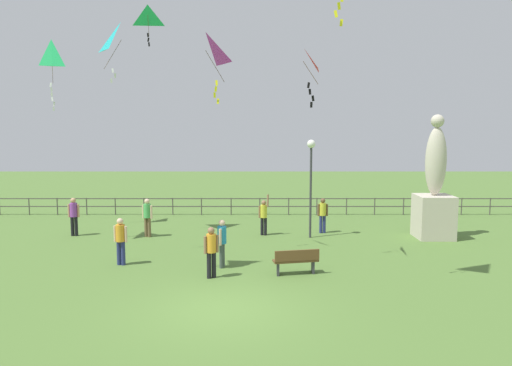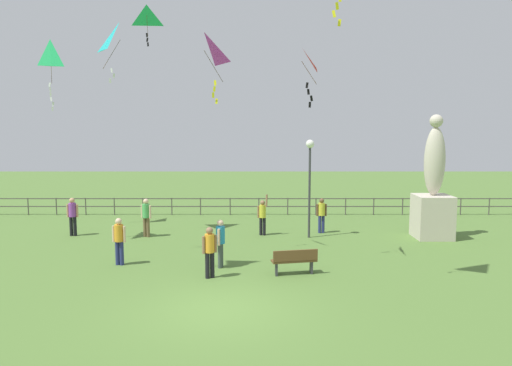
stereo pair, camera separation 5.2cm
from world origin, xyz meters
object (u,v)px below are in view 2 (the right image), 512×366
Objects in this scene: person_1 at (264,215)px; kite_4 at (121,41)px; person_2 at (147,215)px; kite_5 at (52,59)px; person_5 at (211,249)px; park_bench at (296,261)px; person_6 at (120,238)px; person_0 at (222,240)px; kite_7 at (148,16)px; statue_monument at (434,197)px; person_3 at (74,214)px; person_4 at (323,213)px; lamppost at (311,167)px; kite_0 at (303,63)px; kite_1 at (206,52)px.

kite_4 is at bearing 178.27° from person_1.
kite_5 reaches higher than person_2.
person_1 is 6.48m from person_5.
park_bench is 0.93× the size of person_6.
kite_4 reaches higher than person_0.
kite_7 reaches higher than person_0.
kite_4 reaches higher than kite_5.
statue_monument reaches higher than park_bench.
person_5 is 0.52× the size of kite_5.
person_0 is at bearing -52.43° from person_2.
person_3 is at bearing 126.06° from person_6.
person_0 reaches higher than person_5.
person_2 is 1.06× the size of person_4.
lamppost is 10.90m from kite_7.
person_5 is (-9.21, -5.72, -0.85)m from statue_monument.
kite_5 is at bearing 140.67° from person_0.
kite_7 is (2.88, 2.98, 9.19)m from person_3.
person_1 is 1.09× the size of person_3.
kite_0 is at bearing -46.62° from kite_7.
statue_monument is 15.22m from kite_4.
kite_5 is (-8.39, 6.88, 7.06)m from person_0.
person_3 is (-9.45, 5.72, 0.52)m from park_bench.
person_3 is (-15.89, 0.38, -0.82)m from statue_monument.
person_0 reaches higher than person_4.
kite_5 is (-1.45, 1.97, 7.04)m from person_3.
person_5 is 13.46m from kite_5.
person_3 is (-8.47, -0.13, 0.05)m from person_1.
person_4 is 0.66× the size of kite_1.
statue_monument is 10.87m from person_5.
kite_7 reaches higher than kite_5.
person_4 is (4.23, 5.50, -0.04)m from person_0.
kite_5 is at bearing 126.15° from person_6.
person_3 is at bearing 148.80° from park_bench.
statue_monument is 2.89× the size of person_1.
person_5 is at bearing -24.07° from person_6.
lamppost is 2.18× the size of kite_0.
person_2 is at bearing 178.90° from lamppost.
person_1 is (1.52, 5.04, -0.03)m from person_0.
park_bench is at bearing -105.31° from person_4.
person_3 reaches higher than person_6.
kite_5 reaches higher than person_5.
kite_5 is at bearing 150.77° from kite_0.
statue_monument is 8.48m from park_bench.
kite_4 reaches higher than person_2.
person_0 is 1.04× the size of person_4.
person_5 is at bearing -42.37° from person_3.
park_bench is 15.33m from kite_5.
person_5 is 0.68× the size of kite_1.
kite_0 is 8.93m from kite_4.
person_2 is at bearing -3.46° from person_3.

